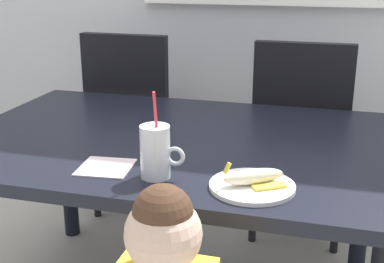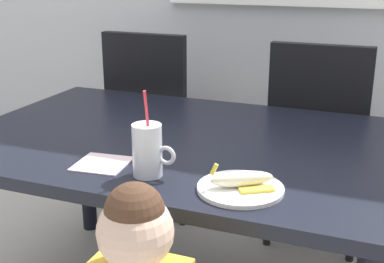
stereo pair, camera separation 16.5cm
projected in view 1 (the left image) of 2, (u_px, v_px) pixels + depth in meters
The scene contains 7 objects.
dining_table at pixel (175, 159), 1.81m from camera, with size 1.50×1.01×0.70m.
dining_chair_left at pixel (135, 115), 2.62m from camera, with size 0.44×0.45×0.96m.
dining_chair_right at pixel (301, 130), 2.37m from camera, with size 0.44×0.45×0.96m.
milk_cup at pixel (156, 155), 1.43m from camera, with size 0.13×0.08×0.25m.
snack_plate at pixel (252, 186), 1.38m from camera, with size 0.23×0.23×0.01m, color white.
peeled_banana at pixel (254, 177), 1.37m from camera, with size 0.17×0.14×0.07m.
paper_napkin at pixel (106, 167), 1.52m from camera, with size 0.15×0.15×0.00m, color silver.
Camera 1 is at (0.51, -1.61, 1.28)m, focal length 48.47 mm.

